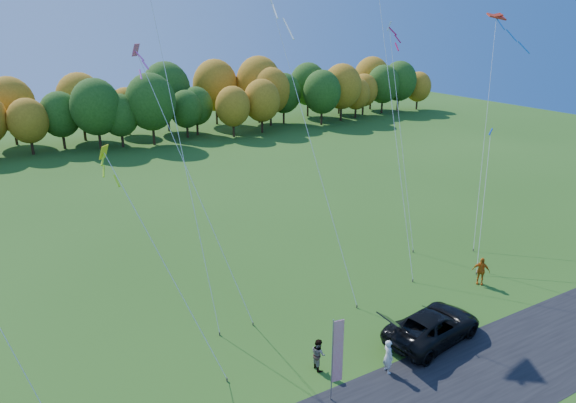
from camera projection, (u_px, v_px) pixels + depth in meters
ground at (347, 366)px, 25.99m from camera, size 160.00×160.00×0.00m
tree_line at (111, 146)px, 70.87m from camera, size 116.00×12.00×10.00m
black_suv at (433, 326)px, 27.89m from camera, size 6.33×3.60×1.67m
person_tailgate_a at (388, 356)px, 25.27m from camera, size 0.51×0.71×1.81m
person_tailgate_b at (318, 354)px, 25.54m from camera, size 0.70×0.86×1.68m
person_east at (481, 271)px, 33.75m from camera, size 1.08×1.13×1.89m
feather_flag at (337, 351)px, 22.89m from camera, size 0.56×0.14×4.26m
kite_delta_blue at (158, 32)px, 27.26m from camera, size 2.83×11.22×31.17m
kite_parafoil_orange at (391, 93)px, 36.05m from camera, size 6.02×12.17×23.71m
kite_delta_red at (304, 118)px, 32.07m from camera, size 2.60×11.36×20.55m
kite_parafoil_rainbow at (486, 127)px, 40.50m from camera, size 9.21×7.30×17.43m
kite_diamond_yellow at (164, 263)px, 25.29m from camera, size 3.79×7.76×10.97m
kite_diamond_white at (401, 136)px, 38.43m from camera, size 1.65×6.16×16.77m
kite_diamond_pink at (195, 187)px, 29.08m from camera, size 3.98×7.90×15.64m
kite_diamond_blue_low at (484, 200)px, 36.31m from camera, size 4.77×4.22×9.34m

